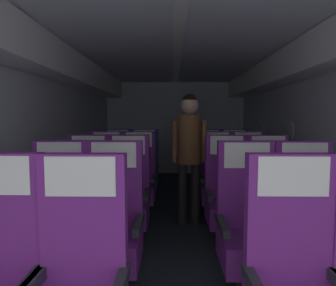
% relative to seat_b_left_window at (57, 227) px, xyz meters
% --- Properties ---
extents(ground, '(3.54, 7.51, 0.02)m').
position_rel_seat_b_left_window_xyz_m(ground, '(0.97, 1.31, -0.49)').
color(ground, '#23282D').
extents(fuselage_shell, '(3.42, 7.16, 2.24)m').
position_rel_seat_b_left_window_xyz_m(fuselage_shell, '(0.97, 1.57, 1.15)').
color(fuselage_shell, silver).
rests_on(fuselage_shell, ground).
extents(seat_b_left_window, '(0.47, 0.48, 1.15)m').
position_rel_seat_b_left_window_xyz_m(seat_b_left_window, '(0.00, 0.00, 0.00)').
color(seat_b_left_window, '#38383D').
rests_on(seat_b_left_window, ground).
extents(seat_b_left_aisle, '(0.47, 0.48, 1.15)m').
position_rel_seat_b_left_window_xyz_m(seat_b_left_aisle, '(0.44, -0.01, 0.00)').
color(seat_b_left_aisle, '#38383D').
rests_on(seat_b_left_aisle, ground).
extents(seat_b_right_aisle, '(0.47, 0.48, 1.15)m').
position_rel_seat_b_left_window_xyz_m(seat_b_right_aisle, '(1.93, -0.02, 0.00)').
color(seat_b_right_aisle, '#38383D').
rests_on(seat_b_right_aisle, ground).
extents(seat_b_right_window, '(0.47, 0.48, 1.15)m').
position_rel_seat_b_left_window_xyz_m(seat_b_right_window, '(1.48, -0.02, 0.00)').
color(seat_b_right_window, '#38383D').
rests_on(seat_b_right_window, ground).
extents(seat_c_left_window, '(0.47, 0.48, 1.15)m').
position_rel_seat_b_left_window_xyz_m(seat_c_left_window, '(-0.01, 0.84, 0.00)').
color(seat_c_left_window, '#38383D').
rests_on(seat_c_left_window, ground).
extents(seat_c_left_aisle, '(0.47, 0.48, 1.15)m').
position_rel_seat_b_left_window_xyz_m(seat_c_left_aisle, '(0.43, 0.85, 0.00)').
color(seat_c_left_aisle, '#38383D').
rests_on(seat_c_left_aisle, ground).
extents(seat_c_right_aisle, '(0.47, 0.48, 1.15)m').
position_rel_seat_b_left_window_xyz_m(seat_c_right_aisle, '(1.93, 0.84, 0.00)').
color(seat_c_right_aisle, '#38383D').
rests_on(seat_c_right_aisle, ground).
extents(seat_c_right_window, '(0.47, 0.48, 1.15)m').
position_rel_seat_b_left_window_xyz_m(seat_c_right_window, '(1.49, 0.86, 0.00)').
color(seat_c_right_window, '#38383D').
rests_on(seat_c_right_window, ground).
extents(seat_d_left_window, '(0.47, 0.48, 1.15)m').
position_rel_seat_b_left_window_xyz_m(seat_d_left_window, '(0.00, 1.70, 0.00)').
color(seat_d_left_window, '#38383D').
rests_on(seat_d_left_window, ground).
extents(seat_d_left_aisle, '(0.47, 0.48, 1.15)m').
position_rel_seat_b_left_window_xyz_m(seat_d_left_aisle, '(0.44, 1.70, 0.00)').
color(seat_d_left_aisle, '#38383D').
rests_on(seat_d_left_aisle, ground).
extents(seat_d_right_aisle, '(0.47, 0.48, 1.15)m').
position_rel_seat_b_left_window_xyz_m(seat_d_right_aisle, '(1.94, 1.72, 0.00)').
color(seat_d_right_aisle, '#38383D').
rests_on(seat_d_right_aisle, ground).
extents(seat_d_right_window, '(0.47, 0.48, 1.15)m').
position_rel_seat_b_left_window_xyz_m(seat_d_right_window, '(1.50, 1.71, 0.00)').
color(seat_d_right_window, '#38383D').
rests_on(seat_d_right_window, ground).
extents(seat_e_left_window, '(0.47, 0.48, 1.15)m').
position_rel_seat_b_left_window_xyz_m(seat_e_left_window, '(-0.01, 2.57, 0.00)').
color(seat_e_left_window, '#38383D').
rests_on(seat_e_left_window, ground).
extents(seat_e_left_aisle, '(0.47, 0.48, 1.15)m').
position_rel_seat_b_left_window_xyz_m(seat_e_left_aisle, '(0.44, 2.56, 0.00)').
color(seat_e_left_aisle, '#38383D').
rests_on(seat_e_left_aisle, ground).
extents(seat_e_right_aisle, '(0.47, 0.48, 1.15)m').
position_rel_seat_b_left_window_xyz_m(seat_e_right_aisle, '(1.93, 2.58, 0.00)').
color(seat_e_right_aisle, '#38383D').
rests_on(seat_e_right_aisle, ground).
extents(seat_e_right_window, '(0.47, 0.48, 1.15)m').
position_rel_seat_b_left_window_xyz_m(seat_e_right_window, '(1.50, 2.58, 0.00)').
color(seat_e_right_window, '#38383D').
rests_on(seat_e_right_window, ground).
extents(flight_attendant, '(0.43, 0.28, 1.62)m').
position_rel_seat_b_left_window_xyz_m(flight_attendant, '(1.11, 1.40, 0.53)').
color(flight_attendant, black).
rests_on(flight_attendant, ground).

